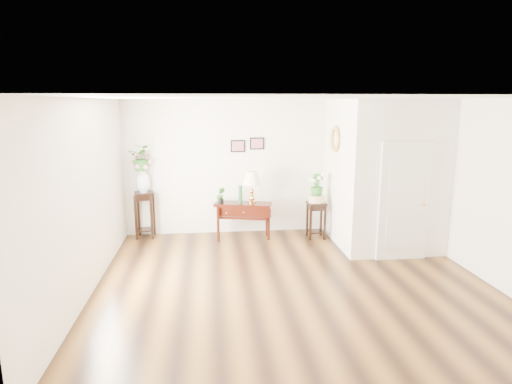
{
  "coord_description": "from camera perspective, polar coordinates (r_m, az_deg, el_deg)",
  "views": [
    {
      "loc": [
        -1.25,
        -6.12,
        2.74
      ],
      "look_at": [
        -0.43,
        1.3,
        1.17
      ],
      "focal_mm": 30.0,
      "sensor_mm": 36.0,
      "label": 1
    }
  ],
  "objects": [
    {
      "name": "door",
      "position": [
        7.85,
        19.12,
        -1.22
      ],
      "size": [
        0.9,
        0.05,
        2.1
      ],
      "primitive_type": "cube",
      "color": "silver",
      "rests_on": "floor"
    },
    {
      "name": "wall_right",
      "position": [
        7.57,
        27.97,
        0.29
      ],
      "size": [
        0.02,
        5.5,
        2.8
      ],
      "primitive_type": "cube",
      "color": "white",
      "rests_on": "ground"
    },
    {
      "name": "wall_back",
      "position": [
        9.06,
        1.7,
        3.36
      ],
      "size": [
        6.0,
        0.02,
        2.8
      ],
      "primitive_type": "cube",
      "color": "white",
      "rests_on": "ground"
    },
    {
      "name": "art_print_right",
      "position": [
        8.95,
        0.14,
        6.49
      ],
      "size": [
        0.3,
        0.02,
        0.25
      ],
      "primitive_type": "cube",
      "color": "black",
      "rests_on": "wall_back"
    },
    {
      "name": "plant_stand_b",
      "position": [
        8.86,
        7.99,
        -3.72
      ],
      "size": [
        0.37,
        0.37,
        0.75
      ],
      "primitive_type": "cube",
      "rotation": [
        0.0,
        0.0,
        0.06
      ],
      "color": "black",
      "rests_on": "floor"
    },
    {
      "name": "floor",
      "position": [
        6.82,
        4.9,
        -11.84
      ],
      "size": [
        6.0,
        5.5,
        0.02
      ],
      "primitive_type": "cube",
      "color": "brown",
      "rests_on": "ground"
    },
    {
      "name": "plant_stand_a",
      "position": [
        9.08,
        -14.59,
        -2.96
      ],
      "size": [
        0.43,
        0.43,
        0.95
      ],
      "primitive_type": "cube",
      "rotation": [
        0.0,
        0.0,
        0.18
      ],
      "color": "black",
      "rests_on": "floor"
    },
    {
      "name": "wall_ornament",
      "position": [
        8.41,
        10.45,
        6.97
      ],
      "size": [
        0.07,
        0.51,
        0.51
      ],
      "primitive_type": "torus",
      "rotation": [
        0.0,
        1.57,
        0.0
      ],
      "color": "gold",
      "rests_on": "partition"
    },
    {
      "name": "narcissus",
      "position": [
        8.69,
        8.13,
        0.91
      ],
      "size": [
        0.26,
        0.26,
        0.46
      ],
      "primitive_type": "imported",
      "rotation": [
        0.0,
        0.0,
        0.01
      ],
      "color": "#296A21",
      "rests_on": "ceramic_bowl"
    },
    {
      "name": "lily_arrangement",
      "position": [
        8.87,
        -14.97,
        4.2
      ],
      "size": [
        0.56,
        0.52,
        0.53
      ],
      "primitive_type": "imported",
      "rotation": [
        0.0,
        0.0,
        -0.24
      ],
      "color": "#296A21",
      "rests_on": "porcelain_vase"
    },
    {
      "name": "potted_plant",
      "position": [
        8.55,
        -4.75,
        -0.51
      ],
      "size": [
        0.18,
        0.15,
        0.32
      ],
      "primitive_type": "imported",
      "rotation": [
        0.0,
        0.0,
        -0.06
      ],
      "color": "#296A21",
      "rests_on": "console_table"
    },
    {
      "name": "wall_front",
      "position": [
        3.84,
        13.3,
        -8.84
      ],
      "size": [
        6.0,
        0.02,
        2.8
      ],
      "primitive_type": "cube",
      "color": "white",
      "rests_on": "ground"
    },
    {
      "name": "art_print_left",
      "position": [
        8.92,
        -2.43,
        6.13
      ],
      "size": [
        0.3,
        0.02,
        0.25
      ],
      "primitive_type": "cube",
      "color": "black",
      "rests_on": "wall_back"
    },
    {
      "name": "partition",
      "position": [
        8.68,
        16.49,
        2.51
      ],
      "size": [
        1.8,
        1.95,
        2.8
      ],
      "primitive_type": "cube",
      "color": "white",
      "rests_on": "floor"
    },
    {
      "name": "ceiling",
      "position": [
        6.25,
        5.36,
        12.38
      ],
      "size": [
        6.0,
        5.5,
        0.02
      ],
      "primitive_type": "cube",
      "color": "white",
      "rests_on": "ground"
    },
    {
      "name": "wall_left",
      "position": [
        6.51,
        -21.75,
        -0.86
      ],
      "size": [
        0.02,
        5.5,
        2.8
      ],
      "primitive_type": "cube",
      "color": "white",
      "rests_on": "ground"
    },
    {
      "name": "table_lamp",
      "position": [
        8.55,
        -0.56,
        0.85
      ],
      "size": [
        0.42,
        0.42,
        0.64
      ],
      "primitive_type": "cube",
      "rotation": [
        0.0,
        0.0,
        0.16
      ],
      "color": "#CF9348",
      "rests_on": "console_table"
    },
    {
      "name": "porcelain_vase",
      "position": [
        8.93,
        -14.82,
        1.39
      ],
      "size": [
        0.36,
        0.36,
        0.5
      ],
      "primitive_type": null,
      "rotation": [
        0.0,
        0.0,
        0.3
      ],
      "color": "white",
      "rests_on": "plant_stand_a"
    },
    {
      "name": "ceramic_bowl",
      "position": [
        8.75,
        8.08,
        -0.83
      ],
      "size": [
        0.33,
        0.33,
        0.14
      ],
      "primitive_type": "cylinder",
      "rotation": [
        0.0,
        0.0,
        0.03
      ],
      "color": "#BCB08A",
      "rests_on": "plant_stand_b"
    },
    {
      "name": "green_vase",
      "position": [
        8.56,
        -2.1,
        -0.37
      ],
      "size": [
        0.09,
        0.09,
        0.36
      ],
      "primitive_type": "cylinder",
      "rotation": [
        0.0,
        0.0,
        -0.28
      ],
      "color": "#194A27",
      "rests_on": "console_table"
    },
    {
      "name": "console_table",
      "position": [
        8.7,
        -1.74,
        -3.89
      ],
      "size": [
        1.19,
        0.65,
        0.76
      ],
      "primitive_type": "cube",
      "rotation": [
        0.0,
        0.0,
        -0.25
      ],
      "color": "black",
      "rests_on": "floor"
    }
  ]
}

